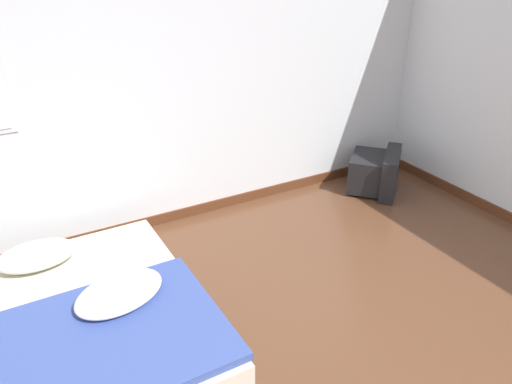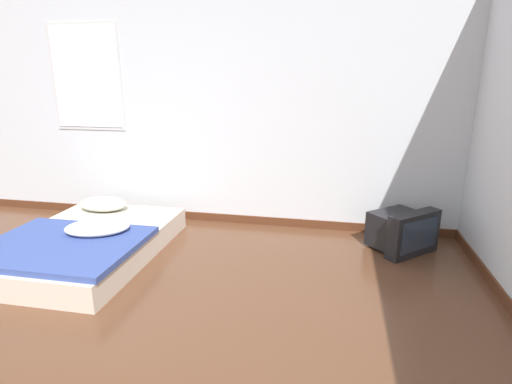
{
  "view_description": "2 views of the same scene",
  "coord_description": "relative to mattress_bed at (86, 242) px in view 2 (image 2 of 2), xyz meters",
  "views": [
    {
      "loc": [
        -1.14,
        -0.69,
        2.19
      ],
      "look_at": [
        0.45,
        2.14,
        0.54
      ],
      "focal_mm": 35.0,
      "sensor_mm": 36.0,
      "label": 1
    },
    {
      "loc": [
        1.36,
        -1.17,
        1.57
      ],
      "look_at": [
        0.71,
        2.01,
        0.64
      ],
      "focal_mm": 28.0,
      "sensor_mm": 36.0,
      "label": 2
    }
  ],
  "objects": [
    {
      "name": "wall_back",
      "position": [
        0.82,
        1.15,
        1.16
      ],
      "size": [
        7.62,
        0.08,
        2.6
      ],
      "color": "silver",
      "rests_on": "ground_plane"
    },
    {
      "name": "mattress_bed",
      "position": [
        0.0,
        0.0,
        0.0
      ],
      "size": [
        1.27,
        1.75,
        0.35
      ],
      "color": "beige",
      "rests_on": "ground_plane"
    },
    {
      "name": "crt_tv",
      "position": [
        2.84,
        0.71,
        0.06
      ],
      "size": [
        0.68,
        0.67,
        0.41
      ],
      "color": "black",
      "rests_on": "ground_plane"
    }
  ]
}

